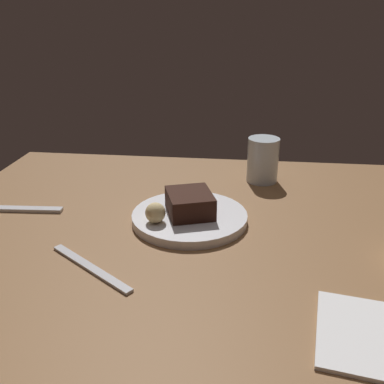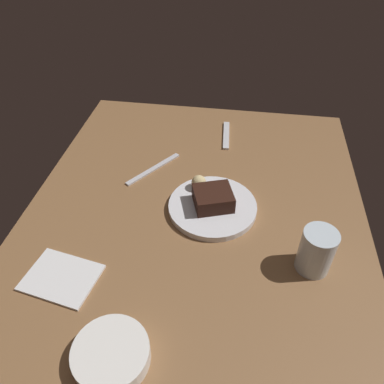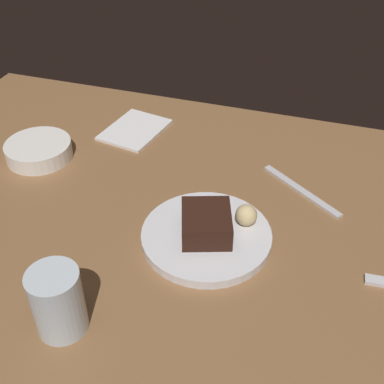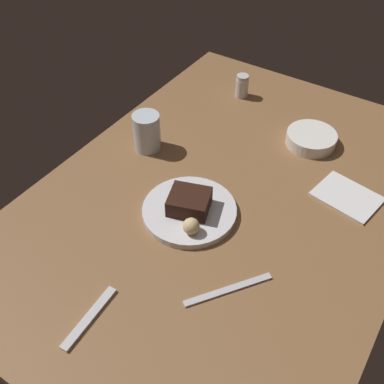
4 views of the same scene
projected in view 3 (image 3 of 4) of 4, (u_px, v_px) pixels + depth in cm
name	position (u px, v px, depth cm)	size (l,w,h in cm)	color
dining_table	(162.00, 219.00, 91.37)	(120.00, 84.00, 3.00)	brown
dessert_plate	(206.00, 236.00, 84.42)	(21.96, 21.96, 1.67)	silver
chocolate_cake_slice	(206.00, 223.00, 82.57)	(9.14, 8.09, 4.21)	black
bread_roll	(246.00, 217.00, 84.22)	(3.73, 3.73, 3.73)	#DBC184
water_glass	(58.00, 302.00, 68.01)	(7.22, 7.22, 10.34)	silver
side_bowl	(39.00, 150.00, 103.33)	(13.49, 13.49, 3.43)	white
butter_knife	(301.00, 190.00, 95.18)	(19.00, 1.40, 0.50)	silver
folded_napkin	(135.00, 130.00, 112.43)	(11.26, 14.70, 0.60)	white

